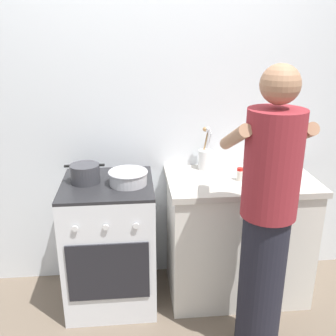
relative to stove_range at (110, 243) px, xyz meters
name	(u,v)px	position (x,y,z in m)	size (l,w,h in m)	color
ground	(163,307)	(0.35, -0.15, -0.45)	(6.00, 6.00, 0.00)	#6B5B4C
back_wall	(184,117)	(0.55, 0.35, 0.80)	(3.20, 0.10, 2.50)	silver
countertop	(237,236)	(0.90, 0.00, 0.00)	(1.00, 0.60, 0.90)	silver
stove_range	(110,243)	(0.00, 0.00, 0.00)	(0.60, 0.62, 0.90)	silver
pot	(85,173)	(-0.14, 0.03, 0.51)	(0.26, 0.19, 0.12)	#38383D
mixing_bowl	(128,177)	(0.14, -0.03, 0.50)	(0.26, 0.26, 0.09)	#B7B7BC
utensil_crock	(205,157)	(0.69, 0.21, 0.54)	(0.10, 0.10, 0.31)	silver
spice_bottle	(240,174)	(0.88, -0.04, 0.49)	(0.04, 0.04, 0.09)	silver
person	(267,221)	(0.89, -0.54, 0.41)	(0.41, 0.50, 1.70)	black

